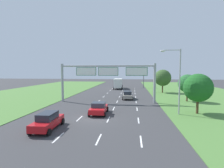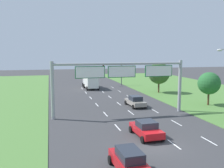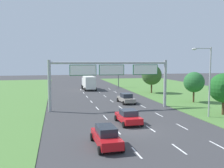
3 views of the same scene
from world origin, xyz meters
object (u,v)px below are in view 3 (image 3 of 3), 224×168
sign_gantry (112,74)px  car_near_red (106,136)px  car_lead_silver (126,98)px  box_truck (89,83)px  car_mid_lane (128,117)px  traffic_light_mast (111,73)px  street_lamp (207,76)px  roadside_tree_mid (194,82)px  roadside_tree_near (224,88)px  roadside_tree_far (152,75)px

sign_gantry → car_near_red: bearing=-104.3°
car_lead_silver → box_truck: box_truck is taller
car_mid_lane → car_lead_silver: bearing=73.3°
traffic_light_mast → street_lamp: bearing=-83.9°
traffic_light_mast → sign_gantry: bearing=-102.5°
sign_gantry → roadside_tree_mid: 14.72m
box_truck → roadside_tree_mid: (14.57, -21.99, 1.65)m
car_lead_silver → roadside_tree_near: bearing=-52.2°
car_lead_silver → roadside_tree_far: roadside_tree_far is taller
car_near_red → roadside_tree_far: (16.02, 30.35, 3.09)m
car_mid_lane → street_lamp: street_lamp is taller
box_truck → roadside_tree_mid: bearing=-57.6°
car_near_red → roadside_tree_mid: (18.32, 17.55, 2.56)m
car_lead_silver → roadside_tree_mid: size_ratio=0.88×
street_lamp → roadside_tree_near: size_ratio=1.59×
car_near_red → roadside_tree_mid: bearing=41.9°
car_lead_silver → roadside_tree_mid: 11.49m
car_mid_lane → sign_gantry: sign_gantry is taller
car_near_red → car_mid_lane: 7.59m
roadside_tree_near → car_mid_lane: bearing=-173.4°
box_truck → sign_gantry: bearing=-90.8°
roadside_tree_near → roadside_tree_mid: bearing=80.8°
car_near_red → box_truck: box_truck is taller
roadside_tree_near → car_near_red: bearing=-154.4°
street_lamp → roadside_tree_mid: size_ratio=1.68×
traffic_light_mast → roadside_tree_mid: 26.79m
car_lead_silver → roadside_tree_near: size_ratio=0.84×
roadside_tree_mid → roadside_tree_far: bearing=100.2°
traffic_light_mast → roadside_tree_far: bearing=-64.8°
car_mid_lane → box_truck: box_truck is taller
car_lead_silver → traffic_light_mast: (2.75, 23.51, 3.08)m
roadside_tree_mid → roadside_tree_far: (-2.30, 12.80, 0.53)m
car_lead_silver → street_lamp: 14.51m
street_lamp → roadside_tree_mid: (4.46, 10.24, -1.70)m
car_near_red → car_mid_lane: car_near_red is taller
box_truck → street_lamp: 33.95m
car_lead_silver → roadside_tree_near: 15.12m
traffic_light_mast → car_lead_silver: bearing=-96.7°
box_truck → roadside_tree_far: bearing=-37.9°
car_mid_lane → roadside_tree_near: size_ratio=0.80×
traffic_light_mast → street_lamp: street_lamp is taller
street_lamp → roadside_tree_far: 23.17m
roadside_tree_mid → roadside_tree_far: 13.01m
sign_gantry → roadside_tree_far: (12.14, 15.16, -1.08)m
box_truck → roadside_tree_near: size_ratio=1.41×
roadside_tree_near → car_lead_silver: bearing=129.6°
roadside_tree_mid → roadside_tree_far: roadside_tree_far is taller
traffic_light_mast → roadside_tree_mid: bearing=-72.0°
car_mid_lane → roadside_tree_near: 13.33m
sign_gantry → traffic_light_mast: sign_gantry is taller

